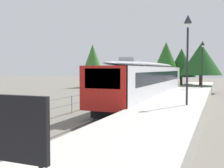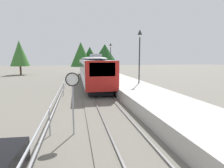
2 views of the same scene
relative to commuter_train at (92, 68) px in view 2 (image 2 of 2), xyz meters
name	(u,v)px [view 2 (image 2 of 2)]	position (x,y,z in m)	size (l,w,h in m)	color
ground_plane	(67,94)	(-3.00, -6.98, -2.15)	(160.00, 160.00, 0.00)	#6B665B
track_rails	(98,92)	(0.00, -6.98, -2.12)	(3.20, 60.00, 0.14)	#6B665B
commuter_train	(92,68)	(0.00, 0.00, 0.00)	(2.82, 20.93, 3.74)	silver
station_platform	(129,87)	(3.25, -6.98, -1.70)	(3.90, 60.00, 0.90)	#B7B5AD
platform_lamp_mid_platform	(140,46)	(4.19, -7.29, 2.47)	(0.34, 0.34, 5.35)	#232328
platform_lamp_far_end	(111,52)	(4.19, 8.59, 2.47)	(0.34, 0.34, 5.35)	#232328
speed_limit_sign	(73,88)	(-2.27, -17.01, -0.03)	(0.61, 0.10, 2.81)	#9EA0A5
carpark_fence	(49,116)	(-3.30, -16.98, -1.24)	(0.06, 36.06, 1.25)	#9EA0A5
tree_behind_carpark	(81,54)	(-1.02, 14.57, 2.15)	(4.40, 4.40, 6.88)	brown
tree_behind_station_far	(90,56)	(0.95, 15.99, 1.80)	(4.15, 4.15, 6.00)	brown
tree_distant_left	(20,53)	(-13.66, 16.96, 2.34)	(3.89, 3.89, 7.17)	brown
tree_distant_centre	(105,54)	(3.78, 12.76, 2.16)	(5.34, 5.34, 6.36)	brown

